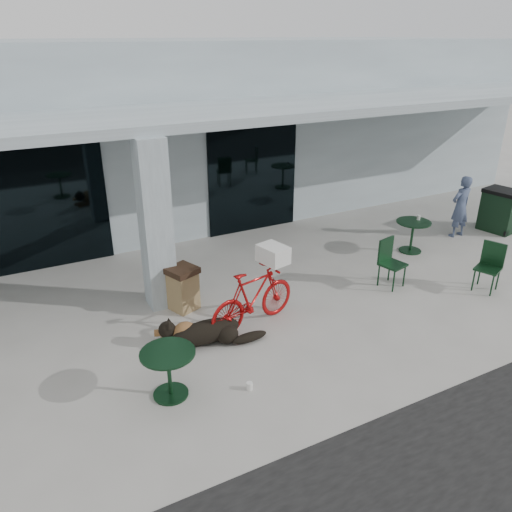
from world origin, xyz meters
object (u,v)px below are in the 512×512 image
cafe_chair_far_a (393,264)px  person (460,207)px  dog (206,331)px  cafe_table_far (412,236)px  bicycle (253,298)px  cafe_chair_far_b (488,268)px  wheeled_bin (500,210)px  cafe_table_near (169,374)px  trash_receptacle (183,288)px

cafe_chair_far_a → person: bearing=8.6°
dog → person: (7.36, 1.50, 0.54)m
dog → cafe_table_far: (5.66, 1.30, 0.14)m
dog → cafe_chair_far_a: size_ratio=1.39×
bicycle → cafe_chair_far_a: (3.13, 0.04, -0.05)m
cafe_table_far → cafe_chair_far_b: size_ratio=0.81×
person → wheeled_bin: (1.23, -0.21, -0.23)m
cafe_table_near → cafe_table_far: 6.98m
cafe_table_far → person: size_ratio=0.51×
cafe_table_near → wheeled_bin: size_ratio=0.71×
bicycle → cafe_chair_far_b: 4.76m
person → trash_receptacle: 7.32m
trash_receptacle → person: bearing=2.1°
bicycle → trash_receptacle: bearing=24.9°
cafe_table_far → trash_receptacle: trash_receptacle is taller
bicycle → cafe_table_far: (4.73, 1.18, -0.17)m
bicycle → cafe_chair_far_b: (4.66, -0.96, -0.06)m
bicycle → cafe_chair_far_a: 3.13m
trash_receptacle → bicycle: bearing=-51.8°
cafe_table_near → cafe_chair_far_b: cafe_chair_far_b is taller
cafe_chair_far_a → person: (3.30, 1.34, 0.28)m
cafe_table_far → wheeled_bin: (2.94, -0.01, 0.17)m
cafe_table_near → person: (8.30, 2.47, 0.41)m
cafe_chair_far_b → cafe_table_far: bearing=156.0°
wheeled_bin → cafe_chair_far_a: bearing=-176.9°
bicycle → trash_receptacle: 1.41m
cafe_chair_far_a → cafe_chair_far_b: cafe_chair_far_a is taller
dog → trash_receptacle: (0.06, 1.23, 0.19)m
cafe_chair_far_a → wheeled_bin: bearing=0.5°
bicycle → person: 6.58m
dog → cafe_table_far: cafe_table_far is taller
wheeled_bin → cafe_table_near: bearing=-177.6°
bicycle → person: bearing=-91.2°
cafe_chair_far_a → trash_receptacle: bearing=151.6°
dog → cafe_chair_far_a: 4.07m
cafe_chair_far_a → person: person is taller
bicycle → trash_receptacle: size_ratio=2.15×
cafe_table_near → cafe_chair_far_a: bearing=12.8°
cafe_table_near → cafe_table_far: cafe_table_far is taller
cafe_table_far → cafe_chair_far_a: cafe_chair_far_a is taller
cafe_table_far → cafe_chair_far_b: (-0.07, -2.13, 0.11)m
dog → wheeled_bin: bearing=27.1°
cafe_table_far → person: (1.70, 0.20, 0.40)m
bicycle → cafe_chair_far_a: bearing=-102.6°
dog → person: 7.53m
cafe_chair_far_b → trash_receptacle: size_ratio=1.16×
cafe_table_near → person: person is taller
cafe_table_far → trash_receptacle: (-5.60, -0.07, 0.05)m
bicycle → dog: 0.99m
cafe_chair_far_a → cafe_chair_far_b: 1.82m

